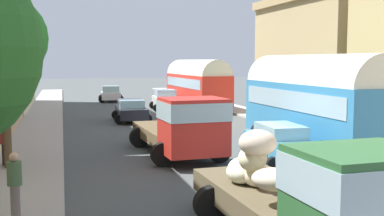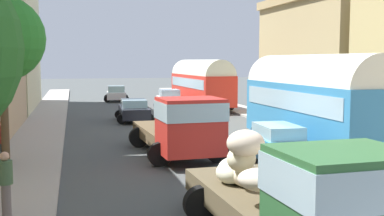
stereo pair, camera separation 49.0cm
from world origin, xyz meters
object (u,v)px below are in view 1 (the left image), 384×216
Objects in this scene: car_2 at (280,144)px; pedestrian_3 at (15,184)px; cargo_truck_1 at (183,127)px; car_3 at (165,100)px; car_0 at (131,110)px; parked_bus_0 at (315,99)px; cargo_truck_0 at (312,198)px; car_1 at (111,94)px; pedestrian_2 at (5,141)px; parked_bus_1 at (197,82)px.

car_2 is 10.05m from pedestrian_3.
cargo_truck_1 is 18.90m from car_3.
cargo_truck_1 is 12.35m from car_0.
parked_bus_0 is 11.67m from cargo_truck_0.
parked_bus_0 is at bearing -78.07° from car_1.
cargo_truck_0 is (-5.78, -10.09, -1.01)m from parked_bus_0.
parked_bus_0 is 5.02× the size of pedestrian_2.
cargo_truck_1 is at bearing 89.76° from cargo_truck_0.
cargo_truck_0 reaches higher than car_2.
parked_bus_0 is at bearing -82.40° from car_3.
cargo_truck_0 reaches higher than pedestrian_2.
pedestrian_3 is (-11.50, -6.43, -1.28)m from parked_bus_0.
parked_bus_1 is at bearing 65.40° from pedestrian_3.
car_2 is (3.27, 8.15, -0.51)m from cargo_truck_0.
car_1 is at bearing 80.70° from pedestrian_3.
car_0 is 1.12× the size of car_3.
parked_bus_1 reaches higher than pedestrian_3.
car_3 is 21.11m from pedestrian_2.
car_3 is at bearing 62.01° from pedestrian_2.
pedestrian_2 is at bearing 97.94° from pedestrian_3.
parked_bus_1 reaches higher than cargo_truck_1.
parked_bus_1 is 9.36m from car_0.
cargo_truck_0 is 1.77× the size of car_3.
car_2 is (3.38, -29.80, 0.03)m from car_1.
pedestrian_3 is (-5.72, 3.66, -0.27)m from cargo_truck_0.
parked_bus_0 is at bearing -90.69° from parked_bus_1.
parked_bus_0 is at bearing 60.20° from cargo_truck_0.
parked_bus_1 is at bearing 89.31° from parked_bus_0.
pedestrian_3 is (0.91, -6.54, 0.01)m from pedestrian_2.
pedestrian_2 is (-9.91, -18.64, 0.20)m from car_3.
pedestrian_2 is at bearing -179.79° from cargo_truck_1.
pedestrian_3 is (-11.73, -25.62, -1.16)m from parked_bus_1.
car_1 is at bearing 90.30° from cargo_truck_1.
car_2 is 2.32× the size of pedestrian_2.
car_2 is at bearing -90.01° from car_3.
car_2 is at bearing -83.53° from car_1.
car_1 is at bearing 125.22° from parked_bus_1.
parked_bus_0 is 19.19m from parked_bus_1.
parked_bus_0 is 2.36× the size of car_3.
cargo_truck_0 reaches higher than car_3.
cargo_truck_0 is at bearing -119.80° from parked_bus_0.
car_3 is at bearing 70.34° from pedestrian_3.
pedestrian_2 is at bearing 179.48° from parked_bus_0.
parked_bus_1 is 2.56× the size of car_1.
parked_bus_1 reaches higher than car_1.
parked_bus_1 is 19.99m from cargo_truck_1.
car_1 reaches higher than car_0.
pedestrian_2 is at bearing 168.27° from car_2.
parked_bus_0 is 2.10× the size of car_0.
car_1 is (-6.11, 8.66, -1.44)m from parked_bus_1.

